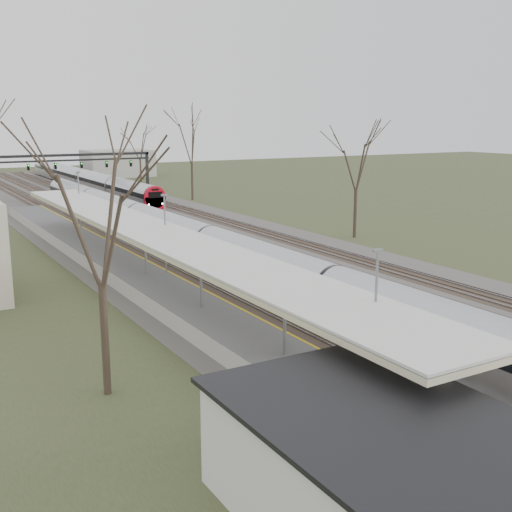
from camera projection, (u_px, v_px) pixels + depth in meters
The scene contains 9 objects.
track_bed at pixel (160, 229), 62.74m from camera, with size 24.00×160.00×0.22m.
platform at pixel (128, 272), 43.28m from camera, with size 3.50×69.00×1.00m, color #9E9B93.
canopy at pixel (151, 232), 38.75m from camera, with size 4.10×50.00×3.11m.
station_building at pixel (382, 478), 16.43m from camera, with size 6.00×9.00×3.20m, color silver.
signal_gantry at pixel (76, 162), 87.07m from camera, with size 21.00×0.59×6.08m.
tree_west_near at pixel (98, 211), 23.65m from camera, with size 5.00×5.00×10.30m.
tree_east_far at pixel (357, 158), 57.03m from camera, with size 5.00×5.00×10.30m.
train_near at pixel (171, 232), 53.04m from camera, with size 2.62×75.21×3.05m.
train_far at pixel (84, 179), 99.71m from camera, with size 2.62×60.21×3.05m.
Camera 1 is at (-22.81, -3.21, 10.59)m, focal length 45.00 mm.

